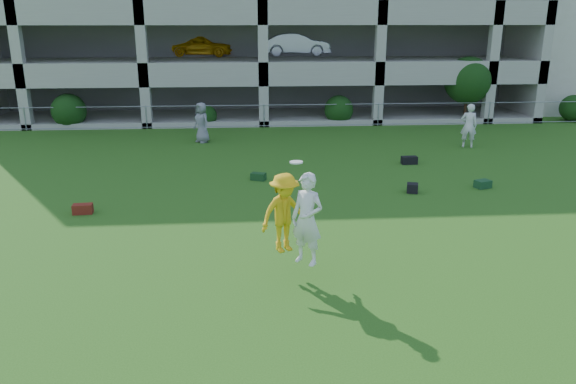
{
  "coord_description": "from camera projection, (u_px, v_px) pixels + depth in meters",
  "views": [
    {
      "loc": [
        -0.96,
        -9.88,
        5.39
      ],
      "look_at": [
        0.03,
        3.0,
        1.4
      ],
      "focal_mm": 35.0,
      "sensor_mm": 36.0,
      "label": 1
    }
  ],
  "objects": [
    {
      "name": "ground",
      "position": [
        298.0,
        304.0,
        11.08
      ],
      "size": [
        100.0,
        100.0,
        0.0
      ],
      "primitive_type": "plane",
      "color": "#235114",
      "rests_on": "ground"
    },
    {
      "name": "bystander_c",
      "position": [
        202.0,
        123.0,
        25.38
      ],
      "size": [
        1.02,
        1.05,
        1.81
      ],
      "primitive_type": "imported",
      "rotation": [
        0.0,
        0.0,
        -0.84
      ],
      "color": "gray",
      "rests_on": "ground"
    },
    {
      "name": "bystander_e",
      "position": [
        469.0,
        126.0,
        24.36
      ],
      "size": [
        0.79,
        0.61,
        1.91
      ],
      "primitive_type": "imported",
      "rotation": [
        0.0,
        0.0,
        2.9
      ],
      "color": "silver",
      "rests_on": "ground"
    },
    {
      "name": "bag_red_a",
      "position": [
        83.0,
        209.0,
        16.21
      ],
      "size": [
        0.57,
        0.34,
        0.28
      ],
      "primitive_type": "cube",
      "rotation": [
        0.0,
        0.0,
        0.07
      ],
      "color": "#5E1A10",
      "rests_on": "ground"
    },
    {
      "name": "bag_green_c",
      "position": [
        483.0,
        184.0,
        18.68
      ],
      "size": [
        0.59,
        0.5,
        0.26
      ],
      "primitive_type": "cube",
      "rotation": [
        0.0,
        0.0,
        0.35
      ],
      "color": "#163D23",
      "rests_on": "ground"
    },
    {
      "name": "crate_d",
      "position": [
        412.0,
        188.0,
        18.17
      ],
      "size": [
        0.44,
        0.44,
        0.3
      ],
      "primitive_type": "cube",
      "rotation": [
        0.0,
        0.0,
        -0.29
      ],
      "color": "black",
      "rests_on": "ground"
    },
    {
      "name": "bag_black_e",
      "position": [
        409.0,
        160.0,
        21.75
      ],
      "size": [
        0.62,
        0.33,
        0.3
      ],
      "primitive_type": "cube",
      "rotation": [
        0.0,
        0.0,
        0.05
      ],
      "color": "black",
      "rests_on": "ground"
    },
    {
      "name": "bag_green_g",
      "position": [
        258.0,
        177.0,
        19.59
      ],
      "size": [
        0.58,
        0.47,
        0.25
      ],
      "primitive_type": "cube",
      "rotation": [
        0.0,
        0.0,
        -0.41
      ],
      "color": "#13341A",
      "rests_on": "ground"
    },
    {
      "name": "frisbee_contest",
      "position": [
        292.0,
        215.0,
        11.85
      ],
      "size": [
        1.51,
        1.44,
        2.16
      ],
      "color": "yellow",
      "rests_on": "ground"
    },
    {
      "name": "parking_garage",
      "position": [
        258.0,
        9.0,
        35.69
      ],
      "size": [
        30.0,
        14.0,
        12.0
      ],
      "color": "#9E998C",
      "rests_on": "ground"
    },
    {
      "name": "fence",
      "position": [
        264.0,
        116.0,
        29.0
      ],
      "size": [
        36.06,
        0.06,
        1.2
      ],
      "color": "gray",
      "rests_on": "ground"
    },
    {
      "name": "shrub_row",
      "position": [
        350.0,
        95.0,
        29.73
      ],
      "size": [
        34.38,
        2.52,
        3.5
      ],
      "color": "#163D11",
      "rests_on": "ground"
    }
  ]
}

